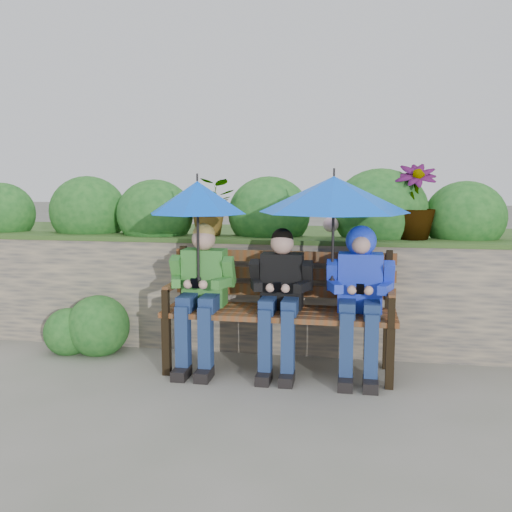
% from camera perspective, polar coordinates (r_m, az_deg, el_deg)
% --- Properties ---
extents(ground, '(60.00, 60.00, 0.00)m').
position_cam_1_polar(ground, '(4.67, -0.22, -11.80)').
color(ground, '#686B5B').
rests_on(ground, ground).
extents(garden_backdrop, '(8.00, 2.88, 1.73)m').
position_cam_1_polar(garden_backdrop, '(6.09, 2.47, -1.59)').
color(garden_backdrop, '#575350').
rests_on(garden_backdrop, ground).
extents(park_bench, '(1.86, 0.55, 0.98)m').
position_cam_1_polar(park_bench, '(4.68, 2.44, -4.62)').
color(park_bench, black).
rests_on(park_bench, ground).
extents(boy_left, '(0.52, 0.61, 1.20)m').
position_cam_1_polar(boy_left, '(4.70, -5.48, -3.21)').
color(boy_left, '#2E782F').
rests_on(boy_left, ground).
extents(boy_middle, '(0.50, 0.58, 1.17)m').
position_cam_1_polar(boy_middle, '(4.57, 2.46, -3.63)').
color(boy_middle, black).
rests_on(boy_middle, ground).
extents(boy_right, '(0.52, 0.63, 1.20)m').
position_cam_1_polar(boy_right, '(4.53, 10.36, -3.13)').
color(boy_right, '#121AC0').
rests_on(boy_right, ground).
extents(umbrella_left, '(0.79, 0.79, 0.88)m').
position_cam_1_polar(umbrella_left, '(4.61, -5.87, 5.84)').
color(umbrella_left, '#004DE9').
rests_on(umbrella_left, ground).
extents(umbrella_right, '(1.17, 1.17, 0.90)m').
position_cam_1_polar(umbrella_right, '(4.46, 7.78, 6.13)').
color(umbrella_right, '#004DE9').
rests_on(umbrella_right, ground).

